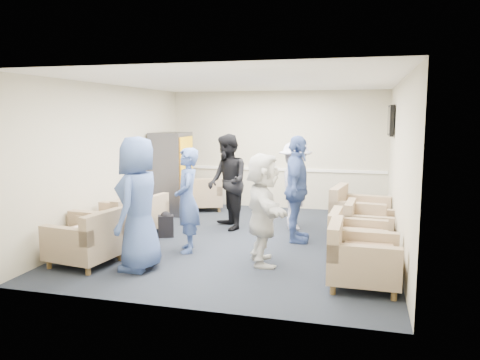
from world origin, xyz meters
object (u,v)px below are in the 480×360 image
(armchair_left_near, at_px, (88,242))
(armchair_right_near, at_px, (359,260))
(armchair_right_midfar, at_px, (366,227))
(vending_machine, at_px, (172,173))
(person_mid_right, at_px, (297,189))
(person_back_right, at_px, (295,185))
(armchair_right_far, at_px, (357,216))
(person_front_left, at_px, (139,204))
(person_front_right, at_px, (263,209))
(armchair_right_midnear, at_px, (354,241))
(armchair_corner, at_px, (204,196))
(person_mid_left, at_px, (187,200))
(armchair_left_far, at_px, (143,216))
(person_back_left, at_px, (227,182))
(armchair_left_mid, at_px, (115,226))

(armchair_left_near, distance_m, armchair_right_near, 3.79)
(armchair_right_midfar, xyz_separation_m, vending_machine, (-4.14, 1.55, 0.58))
(person_mid_right, bearing_deg, person_back_right, 6.29)
(armchair_right_far, xyz_separation_m, person_front_left, (-2.92, -2.59, 0.56))
(person_front_left, relative_size, person_front_right, 1.15)
(armchair_right_midnear, bearing_deg, armchair_corner, 50.85)
(armchair_left_near, bearing_deg, person_mid_right, 135.31)
(vending_machine, height_order, person_front_left, person_front_left)
(person_front_right, bearing_deg, armchair_right_near, -132.52)
(armchair_right_midfar, xyz_separation_m, person_mid_left, (-2.75, -1.08, 0.52))
(armchair_left_far, distance_m, person_back_left, 1.69)
(armchair_left_near, bearing_deg, armchair_right_near, 100.38)
(armchair_right_far, xyz_separation_m, vending_machine, (-3.97, 1.03, 0.51))
(armchair_right_far, bearing_deg, armchair_right_near, -169.53)
(armchair_left_near, xyz_separation_m, armchair_left_mid, (-0.04, 0.83, 0.03))
(person_mid_left, bearing_deg, person_back_right, 121.61)
(armchair_left_near, relative_size, person_mid_left, 0.59)
(person_front_left, bearing_deg, armchair_right_near, 90.18)
(armchair_left_mid, height_order, person_front_left, person_front_left)
(armchair_left_mid, bearing_deg, armchair_right_midnear, 98.60)
(armchair_corner, distance_m, person_front_left, 4.19)
(armchair_left_far, height_order, person_front_right, person_front_right)
(armchair_right_midnear, distance_m, armchair_right_far, 1.54)
(armchair_left_near, xyz_separation_m, armchair_right_midfar, (3.89, 2.10, -0.03))
(person_back_left, bearing_deg, person_front_right, -3.73)
(armchair_corner, bearing_deg, vending_machine, 20.52)
(armchair_right_far, distance_m, person_front_left, 3.94)
(armchair_right_far, xyz_separation_m, person_back_left, (-2.38, -0.04, 0.53))
(armchair_left_mid, distance_m, armchair_left_far, 1.10)
(armchair_right_near, height_order, armchair_right_midnear, armchair_right_near)
(armchair_left_mid, xyz_separation_m, armchair_right_far, (3.77, 1.80, 0.01))
(person_back_right, bearing_deg, armchair_left_far, 94.97)
(armchair_corner, relative_size, person_front_right, 0.64)
(person_back_left, bearing_deg, armchair_left_mid, -71.94)
(person_mid_right, bearing_deg, person_mid_left, 119.05)
(person_mid_left, bearing_deg, armchair_left_far, -148.03)
(armchair_right_near, bearing_deg, armchair_right_midnear, 5.10)
(armchair_left_far, xyz_separation_m, person_mid_left, (1.23, -0.90, 0.52))
(armchair_left_mid, xyz_separation_m, person_front_right, (2.47, -0.12, 0.44))
(armchair_left_far, height_order, vending_machine, vending_machine)
(armchair_left_near, height_order, person_front_right, person_front_right)
(armchair_right_far, bearing_deg, armchair_left_near, 134.11)
(person_back_right, relative_size, person_mid_right, 0.92)
(vending_machine, bearing_deg, armchair_left_near, -86.07)
(armchair_corner, distance_m, person_mid_right, 3.26)
(person_mid_left, xyz_separation_m, person_mid_right, (1.59, 1.01, 0.08))
(armchair_right_midnear, bearing_deg, armchair_right_near, -172.46)
(armchair_left_far, distance_m, armchair_right_midfar, 3.98)
(armchair_right_midnear, distance_m, person_mid_right, 1.49)
(vending_machine, xyz_separation_m, person_back_left, (1.59, -1.07, 0.01))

